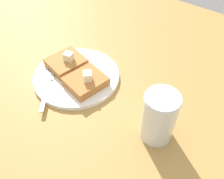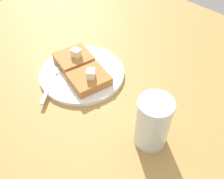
% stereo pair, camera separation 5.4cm
% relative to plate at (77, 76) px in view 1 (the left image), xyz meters
% --- Properties ---
extents(table_surface, '(1.08, 1.08, 0.03)m').
position_rel_plate_xyz_m(table_surface, '(0.03, -0.01, -0.02)').
color(table_surface, '#A97F40').
rests_on(table_surface, ground).
extents(plate, '(0.21, 0.21, 0.01)m').
position_rel_plate_xyz_m(plate, '(0.00, 0.00, 0.00)').
color(plate, white).
rests_on(plate, table_surface).
extents(toast_slice_left, '(0.10, 0.10, 0.02)m').
position_rel_plate_xyz_m(toast_slice_left, '(-0.04, 0.01, 0.02)').
color(toast_slice_left, '#AC7339').
rests_on(toast_slice_left, plate).
extents(toast_slice_middle, '(0.10, 0.10, 0.02)m').
position_rel_plate_xyz_m(toast_slice_middle, '(0.04, -0.01, 0.02)').
color(toast_slice_middle, '#AF6D34').
rests_on(toast_slice_middle, plate).
extents(butter_pat_primary, '(0.03, 0.02, 0.02)m').
position_rel_plate_xyz_m(butter_pat_primary, '(-0.03, 0.01, 0.04)').
color(butter_pat_primary, beige).
rests_on(butter_pat_primary, toast_slice_left).
extents(butter_pat_secondary, '(0.03, 0.03, 0.02)m').
position_rel_plate_xyz_m(butter_pat_secondary, '(0.05, -0.01, 0.04)').
color(butter_pat_secondary, '#F6F0C3').
rests_on(butter_pat_secondary, toast_slice_middle).
extents(fork, '(0.11, 0.14, 0.00)m').
position_rel_plate_xyz_m(fork, '(-0.03, -0.06, 0.01)').
color(fork, silver).
rests_on(fork, plate).
extents(syrup_jar, '(0.07, 0.07, 0.11)m').
position_rel_plate_xyz_m(syrup_jar, '(0.24, -0.03, 0.05)').
color(syrup_jar, '#3B1B0C').
rests_on(syrup_jar, table_surface).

